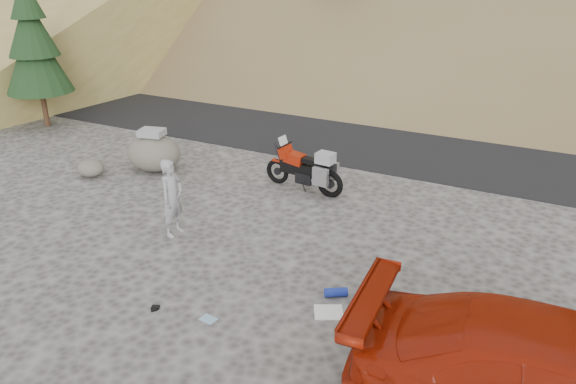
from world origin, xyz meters
name	(u,v)px	position (x,y,z in m)	size (l,w,h in m)	color
ground	(254,256)	(0.00, 0.00, 0.00)	(140.00, 140.00, 0.00)	#413E3C
road	(389,135)	(0.00, 9.00, 0.00)	(120.00, 7.00, 0.05)	black
conifer_verge	(33,42)	(-11.00, 4.50, 2.89)	(2.20, 2.20, 5.04)	#352413
motorcycle	(307,170)	(-0.46, 3.50, 0.58)	(2.29, 0.80, 1.36)	black
man	(175,234)	(-2.02, 0.04, 0.00)	(0.63, 0.41, 1.73)	#949599
boulder	(154,152)	(-4.91, 2.90, 0.52)	(1.57, 1.35, 1.18)	#565149
small_rock	(91,168)	(-6.18, 1.74, 0.23)	(0.84, 0.77, 0.45)	#565149
gear_white_cloth	(329,312)	(2.13, -1.10, 0.01)	(0.50, 0.44, 0.02)	white
gear_blue_mat	(336,292)	(2.05, -0.58, 0.08)	(0.17, 0.17, 0.42)	#192C9B
gear_bottle	(409,323)	(3.48, -0.89, 0.09)	(0.07, 0.07, 0.19)	#192C9B
gear_funnel	(406,336)	(3.53, -1.22, 0.08)	(0.12, 0.12, 0.15)	#B82A0C
gear_glove_a	(156,307)	(-0.61, -2.36, 0.02)	(0.14, 0.10, 0.04)	black
gear_glove_b	(154,310)	(-0.60, -2.42, 0.02)	(0.10, 0.08, 0.03)	black
gear_blue_cloth	(208,319)	(0.39, -2.21, 0.01)	(0.28, 0.20, 0.01)	#7FA5C5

